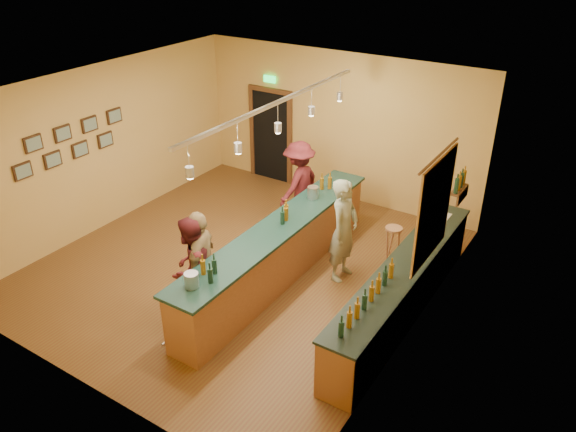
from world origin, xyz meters
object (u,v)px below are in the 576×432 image
Objects in this scene: back_counter at (402,289)px; customer_a at (191,268)px; bartender at (344,230)px; customer_b at (202,262)px; bar_stool at (393,235)px; customer_c at (299,183)px; tasting_bar at (279,248)px.

customer_a is at bearing -148.58° from back_counter.
bartender is 2.45m from customer_b.
customer_b is at bearing -122.69° from bar_stool.
customer_a is (-1.48, -2.17, -0.08)m from bartender.
back_counter is 1.68m from bar_stool.
back_counter reaches higher than bar_stool.
bartender is at bearing 54.90° from customer_c.
back_counter is 3.47m from customer_c.
customer_a is 0.97× the size of customer_b.
customer_b is at bearing 143.87° from bartender.
customer_a is 0.19m from customer_b.
customer_c is (-1.67, 1.29, -0.05)m from bartender.
customer_a reaches higher than bar_stool.
tasting_bar is 1.64m from customer_a.
customer_c is 2.73× the size of bar_stool.
tasting_bar is 2.93× the size of customer_c.
back_counter is at bearing -62.25° from bar_stool.
back_counter is 2.48× the size of bartender.
customer_a reaches higher than back_counter.
bartender is 1.09× the size of customer_a.
customer_c reaches higher than customer_a.
customer_b reaches higher than bar_stool.
bar_stool is (-0.78, 1.49, 0.01)m from back_counter.
back_counter is 2.62× the size of customer_b.
customer_b is 3.59m from bar_stool.
bartender is at bearing 36.83° from tasting_bar.
tasting_bar is at bearing -175.21° from back_counter.
back_counter is 3.13m from customer_b.
back_counter is at bearing 95.03° from customer_b.
bartender reaches higher than bar_stool.
customer_b reaches higher than customer_a.
back_counter is 2.17m from tasting_bar.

